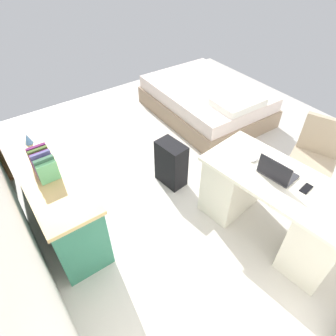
{
  "coord_description": "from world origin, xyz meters",
  "views": [
    {
      "loc": [
        -2.06,
        1.86,
        2.57
      ],
      "look_at": [
        -0.28,
        0.59,
        0.6
      ],
      "focal_mm": 31.22,
      "sensor_mm": 36.0,
      "label": 1
    }
  ],
  "objects": [
    {
      "name": "desk",
      "position": [
        -1.14,
        -0.05,
        0.39
      ],
      "size": [
        1.51,
        0.82,
        0.76
      ],
      "color": "silver",
      "rests_on": "ground_plane"
    },
    {
      "name": "office_chair",
      "position": [
        -0.99,
        -0.86,
        0.42
      ],
      "size": [
        0.6,
        0.6,
        0.94
      ],
      "color": "black",
      "rests_on": "ground_plane"
    },
    {
      "name": "bed",
      "position": [
        0.98,
        -1.07,
        0.24
      ],
      "size": [
        1.94,
        1.45,
        0.58
      ],
      "color": "gray",
      "rests_on": "ground_plane"
    },
    {
      "name": "credenza",
      "position": [
        0.33,
        1.63,
        0.39
      ],
      "size": [
        1.8,
        0.48,
        0.77
      ],
      "color": "#2D7056",
      "rests_on": "ground_plane"
    },
    {
      "name": "figurine_small",
      "position": [
        0.69,
        1.63,
        0.82
      ],
      "size": [
        0.08,
        0.08,
        0.11
      ],
      "primitive_type": "cone",
      "color": "#4C7FBF",
      "rests_on": "credenza"
    },
    {
      "name": "computer_mouse",
      "position": [
        -0.81,
        -0.04,
        0.77
      ],
      "size": [
        0.07,
        0.11,
        0.03
      ],
      "primitive_type": "ellipsoid",
      "rotation": [
        0.0,
        0.0,
        0.12
      ],
      "color": "white",
      "rests_on": "desk"
    },
    {
      "name": "laptop",
      "position": [
        -1.07,
        -0.03,
        0.8
      ],
      "size": [
        0.33,
        0.26,
        0.21
      ],
      "color": "#333338",
      "rests_on": "desk"
    },
    {
      "name": "suitcase_black",
      "position": [
        0.04,
        0.32,
        0.29
      ],
      "size": [
        0.38,
        0.26,
        0.57
      ],
      "primitive_type": "cube",
      "rotation": [
        0.0,
        0.0,
        0.12
      ],
      "color": "black",
      "rests_on": "ground_plane"
    },
    {
      "name": "ground_plane",
      "position": [
        0.0,
        0.0,
        0.0
      ],
      "size": [
        5.42,
        5.42,
        0.0
      ],
      "primitive_type": "plane",
      "color": "beige"
    },
    {
      "name": "book_row",
      "position": [
        0.17,
        1.63,
        0.87
      ],
      "size": [
        0.32,
        0.17,
        0.23
      ],
      "color": "#63B579",
      "rests_on": "credenza"
    },
    {
      "name": "cell_phone_near_laptop",
      "position": [
        -1.33,
        -0.12,
        0.76
      ],
      "size": [
        0.08,
        0.14,
        0.01
      ],
      "primitive_type": "cube",
      "rotation": [
        0.0,
        0.0,
        0.13
      ],
      "color": "black",
      "rests_on": "desk"
    }
  ]
}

